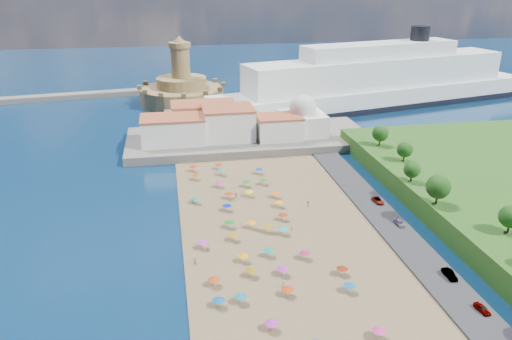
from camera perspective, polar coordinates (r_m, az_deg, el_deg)
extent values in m
plane|color=#071938|center=(120.55, 0.25, -7.98)|extent=(700.00, 700.00, 0.00)
cube|color=#59544C|center=(187.67, -0.81, 3.58)|extent=(90.00, 36.00, 3.00)
cube|color=#59544C|center=(219.11, -8.05, 5.93)|extent=(18.00, 70.00, 2.40)
cube|color=silver|center=(179.78, -9.47, 4.47)|extent=(22.00, 14.00, 9.00)
cube|color=silver|center=(182.64, -3.20, 5.33)|extent=(18.00, 16.00, 11.00)
cube|color=silver|center=(182.26, 2.61, 4.82)|extent=(16.00, 12.00, 8.00)
cube|color=silver|center=(193.53, -6.01, 6.03)|extent=(24.00, 14.00, 10.00)
cube|color=silver|center=(188.36, 5.32, 5.30)|extent=(16.00, 16.00, 8.00)
sphere|color=silver|center=(186.78, 5.39, 7.07)|extent=(10.00, 10.00, 10.00)
cylinder|color=silver|center=(185.87, 5.43, 8.20)|extent=(1.20, 1.20, 1.60)
cylinder|color=#9A804D|center=(247.50, -8.42, 8.39)|extent=(40.00, 40.00, 8.00)
cylinder|color=#9A804D|center=(246.12, -8.50, 9.86)|extent=(24.00, 24.00, 5.00)
cylinder|color=#9A804D|center=(244.41, -8.63, 12.04)|extent=(9.00, 9.00, 14.00)
cylinder|color=#9A804D|center=(243.22, -8.74, 13.95)|extent=(10.40, 10.40, 2.40)
cone|color=#9A804D|center=(242.89, -8.77, 14.58)|extent=(6.00, 6.00, 3.00)
cube|color=black|center=(248.15, 13.53, 7.43)|extent=(167.31, 61.42, 2.67)
cube|color=white|center=(247.33, 13.60, 8.24)|extent=(166.24, 60.80, 9.90)
cube|color=white|center=(245.04, 13.84, 10.86)|extent=(133.09, 49.07, 13.20)
cube|color=white|center=(243.50, 14.05, 13.15)|extent=(78.51, 32.38, 6.60)
cylinder|color=black|center=(256.49, 18.26, 14.62)|extent=(8.80, 8.80, 6.60)
cylinder|color=gray|center=(112.54, 5.58, -9.69)|extent=(0.07, 0.07, 2.00)
cone|color=#99204A|center=(112.08, 5.60, -9.30)|extent=(2.50, 2.50, 0.60)
cylinder|color=gray|center=(106.76, 3.07, -11.51)|extent=(0.07, 0.07, 2.00)
cone|color=purple|center=(106.27, 3.08, -11.10)|extent=(2.50, 2.50, 0.60)
cylinder|color=gray|center=(98.09, -4.28, -14.90)|extent=(0.07, 0.07, 2.00)
cone|color=#0B4F92|center=(97.56, -4.30, -14.48)|extent=(2.50, 2.50, 0.60)
cylinder|color=gray|center=(141.48, -0.78, -2.73)|extent=(0.07, 0.07, 2.00)
cone|color=yellow|center=(141.11, -0.78, -2.39)|extent=(2.50, 2.50, 0.60)
cylinder|color=gray|center=(149.39, 0.88, -1.37)|extent=(0.07, 0.07, 2.00)
cone|color=#207715|center=(149.04, 0.89, -1.05)|extent=(2.50, 2.50, 0.60)
cylinder|color=gray|center=(161.56, -4.28, 0.39)|extent=(0.07, 0.07, 2.00)
cone|color=maroon|center=(161.24, -4.29, 0.69)|extent=(2.50, 2.50, 0.60)
cylinder|color=gray|center=(111.04, -1.47, -10.05)|extent=(0.07, 0.07, 2.00)
cone|color=orange|center=(110.58, -1.47, -9.66)|extent=(2.50, 2.50, 0.60)
cylinder|color=gray|center=(106.13, -0.55, -11.70)|extent=(0.07, 0.07, 2.00)
cone|color=#7F680B|center=(105.64, -0.55, -11.29)|extent=(2.50, 2.50, 0.60)
cylinder|color=gray|center=(133.48, -3.34, -4.33)|extent=(0.07, 0.07, 2.00)
cone|color=#0C189D|center=(133.09, -3.35, -3.98)|extent=(2.50, 2.50, 0.60)
cylinder|color=gray|center=(108.26, 9.80, -11.31)|extent=(0.07, 0.07, 2.00)
cone|color=maroon|center=(107.78, 9.83, -10.91)|extent=(2.50, 2.50, 0.60)
cylinder|color=gray|center=(103.74, -4.81, -12.65)|extent=(0.07, 0.07, 2.00)
cone|color=#B53F0E|center=(103.24, -4.83, -12.24)|extent=(2.50, 2.50, 0.60)
cylinder|color=gray|center=(100.86, 3.63, -13.73)|extent=(0.07, 0.07, 2.00)
cone|color=#B8380E|center=(100.34, 3.65, -13.31)|extent=(2.50, 2.50, 0.60)
cylinder|color=gray|center=(140.41, -3.12, -2.96)|extent=(0.07, 0.07, 2.00)
cone|color=#AE370D|center=(140.04, -3.12, -2.62)|extent=(2.50, 2.50, 0.60)
cylinder|color=gray|center=(148.02, -4.28, -1.65)|extent=(0.07, 0.07, 2.00)
cone|color=#B42676|center=(147.67, -4.29, -1.33)|extent=(2.50, 2.50, 0.60)
cylinder|color=gray|center=(112.95, 1.47, -9.46)|extent=(0.07, 0.07, 2.00)
cone|color=#0D806A|center=(112.49, 1.48, -9.07)|extent=(2.50, 2.50, 0.60)
cylinder|color=gray|center=(153.94, -6.94, -0.82)|extent=(0.07, 0.07, 2.00)
cone|color=#8C410C|center=(153.60, -6.96, -0.51)|extent=(2.50, 2.50, 0.60)
cylinder|color=gray|center=(103.37, 10.62, -13.13)|extent=(0.07, 0.07, 2.00)
cone|color=#0F5C8A|center=(102.87, 10.66, -12.72)|extent=(2.50, 2.50, 0.60)
cylinder|color=gray|center=(128.53, 3.09, -5.39)|extent=(0.07, 0.07, 2.00)
cone|color=#86320C|center=(128.13, 3.10, -5.04)|extent=(2.50, 2.50, 0.60)
cylinder|color=gray|center=(147.97, -1.14, -1.60)|extent=(0.07, 0.07, 2.00)
cone|color=#167C1F|center=(147.62, -1.14, -1.28)|extent=(2.50, 2.50, 0.60)
cylinder|color=gray|center=(119.09, -2.56, -7.72)|extent=(0.07, 0.07, 2.00)
cone|color=#C86F0A|center=(118.66, -2.56, -7.34)|extent=(2.50, 2.50, 0.60)
cylinder|color=gray|center=(93.46, 13.82, -17.70)|extent=(0.07, 0.07, 2.00)
cone|color=#C3297C|center=(92.90, 13.87, -17.27)|extent=(2.50, 2.50, 0.60)
cylinder|color=gray|center=(140.85, 2.26, -2.86)|extent=(0.07, 0.07, 2.00)
cone|color=orange|center=(140.48, 2.27, -2.53)|extent=(2.50, 2.50, 0.60)
cylinder|color=gray|center=(135.41, 2.66, -3.92)|extent=(0.07, 0.07, 2.00)
cone|color=#FF9C0B|center=(135.03, 2.66, -3.57)|extent=(2.50, 2.50, 0.60)
cylinder|color=gray|center=(121.84, 3.18, -7.01)|extent=(0.07, 0.07, 2.00)
cone|color=#119C99|center=(121.41, 3.19, -6.63)|extent=(2.50, 2.50, 0.60)
cylinder|color=gray|center=(122.73, 1.28, -6.75)|extent=(0.07, 0.07, 2.00)
cone|color=#98760D|center=(122.31, 1.28, -6.38)|extent=(2.50, 2.50, 0.60)
cylinder|color=gray|center=(156.65, -3.90, -0.30)|extent=(0.07, 0.07, 2.00)
cone|color=#109883|center=(156.32, -3.91, 0.01)|extent=(2.50, 2.50, 0.60)
cylinder|color=gray|center=(160.76, -7.19, 0.16)|extent=(0.07, 0.07, 2.00)
cone|color=red|center=(160.44, -7.20, 0.46)|extent=(2.50, 2.50, 0.60)
cylinder|color=gray|center=(116.57, -6.13, -8.52)|extent=(0.07, 0.07, 2.00)
cone|color=#C229AE|center=(116.13, -6.15, -8.14)|extent=(2.50, 2.50, 0.60)
cylinder|color=gray|center=(98.80, -1.77, -14.54)|extent=(0.07, 0.07, 2.00)
cone|color=#0D6E7F|center=(98.27, -1.78, -14.12)|extent=(2.50, 2.50, 0.60)
cylinder|color=gray|center=(92.60, 1.75, -17.39)|extent=(0.07, 0.07, 2.00)
cone|color=#A82493|center=(92.04, 1.76, -16.96)|extent=(2.50, 2.50, 0.60)
cylinder|color=gray|center=(124.92, -3.09, -6.24)|extent=(0.07, 0.07, 2.00)
cone|color=#147315|center=(124.50, -3.10, -5.87)|extent=(2.50, 2.50, 0.60)
cylinder|color=gray|center=(124.62, -0.54, -6.28)|extent=(0.07, 0.07, 2.00)
cone|color=orange|center=(124.21, -0.54, -5.91)|extent=(2.50, 2.50, 0.60)
cylinder|color=gray|center=(138.36, -6.87, -3.48)|extent=(0.07, 0.07, 2.00)
cone|color=#0E7A81|center=(137.98, -6.89, -3.14)|extent=(2.50, 2.50, 0.60)
cylinder|color=gray|center=(157.38, 0.33, -0.14)|extent=(0.07, 0.07, 2.00)
cone|color=#0B3B98|center=(157.05, 0.33, 0.17)|extent=(2.50, 2.50, 0.60)
imported|color=tan|center=(136.61, 5.97, -3.83)|extent=(0.59, 1.66, 1.76)
imported|color=tan|center=(139.20, -7.30, -3.39)|extent=(1.31, 1.23, 1.78)
imported|color=tan|center=(140.71, -2.34, -2.92)|extent=(0.90, 1.04, 1.84)
imported|color=tan|center=(123.92, 4.09, -6.59)|extent=(0.45, 0.64, 1.68)
imported|color=tan|center=(103.30, 3.16, -12.89)|extent=(0.63, 0.87, 1.63)
imported|color=tan|center=(111.16, -7.04, -10.29)|extent=(1.02, 1.02, 1.67)
imported|color=gray|center=(141.33, 13.77, -3.38)|extent=(2.32, 4.62, 1.25)
imported|color=gray|center=(112.87, 21.24, -11.03)|extent=(1.53, 4.34, 1.43)
imported|color=gray|center=(105.16, 24.44, -14.22)|extent=(1.94, 3.81, 1.24)
imported|color=gray|center=(130.59, 16.06, -5.80)|extent=(1.99, 4.23, 1.19)
cylinder|color=#382314|center=(123.67, 26.90, -5.84)|extent=(0.50, 0.50, 2.85)
sphere|color=#14380F|center=(122.62, 27.10, -4.77)|extent=(5.13, 5.13, 5.13)
cylinder|color=#382314|center=(131.43, 19.95, -3.01)|extent=(0.50, 0.50, 3.37)
sphere|color=#14380F|center=(130.26, 20.12, -1.79)|extent=(6.07, 6.07, 6.07)
cylinder|color=#382314|center=(143.40, 17.31, -0.80)|extent=(0.50, 0.50, 2.55)
sphere|color=#14380F|center=(142.58, 17.41, 0.05)|extent=(4.59, 4.59, 4.59)
cylinder|color=#382314|center=(158.42, 16.55, 1.44)|extent=(0.50, 0.50, 2.70)
sphere|color=#14380F|center=(157.64, 16.64, 2.27)|extent=(4.86, 4.86, 4.86)
cylinder|color=#382314|center=(170.99, 13.95, 3.23)|extent=(0.50, 0.50, 3.01)
sphere|color=#14380F|center=(170.18, 14.03, 4.09)|extent=(5.42, 5.42, 5.42)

